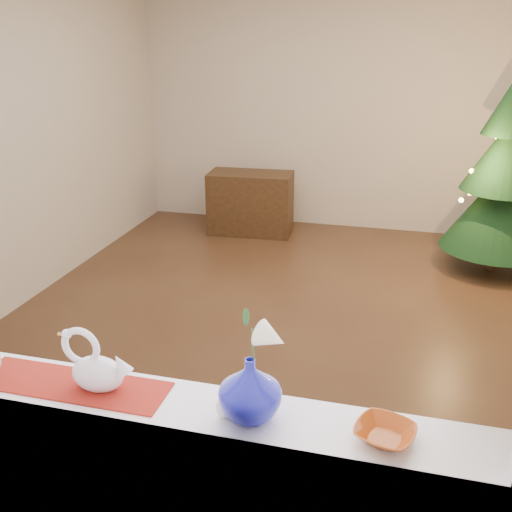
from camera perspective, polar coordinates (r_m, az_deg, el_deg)
The scene contains 14 objects.
ground at distance 4.44m, azimuth 4.08°, elevation -6.68°, with size 5.00×5.00×0.00m, color #3C2418.
wall_back at distance 6.44m, azimuth 8.71°, elevation 14.58°, with size 4.50×0.10×2.70m, color beige.
wall_front at distance 1.69m, azimuth -10.85°, elevation -4.66°, with size 4.50×0.10×2.70m, color beige.
wall_left at distance 4.90m, azimuth -22.80°, elevation 11.15°, with size 0.10×5.00×2.70m, color beige.
windowsill at distance 2.02m, azimuth -8.35°, elevation -14.65°, with size 2.20×0.26×0.04m, color white.
window_frame at distance 1.60m, azimuth -11.26°, elevation 7.18°, with size 2.22×0.06×1.60m, color white, non-canonical shape.
runner at distance 2.17m, azimuth -17.93°, elevation -12.12°, with size 0.70×0.20×0.01m, color maroon.
swan at distance 2.06m, azimuth -15.68°, elevation -10.12°, with size 0.26×0.12×0.22m, color silver, non-canonical shape.
blue_vase at distance 1.85m, azimuth -0.60°, elevation -12.70°, with size 0.24×0.24×0.25m, color navy.
lily at distance 1.74m, azimuth -0.63°, elevation -6.80°, with size 0.14×0.08×0.19m, color white, non-canonical shape.
paperweight at distance 1.91m, azimuth -2.95°, elevation -14.81°, with size 0.07×0.07×0.07m, color silver.
amber_dish at distance 1.86m, azimuth 12.75°, elevation -17.01°, with size 0.15×0.15×0.04m, color #9C3D0F.
xmas_tree at distance 5.60m, azimuth 23.61°, elevation 7.46°, with size 0.99×0.99×1.81m, color black, non-canonical shape.
side_table at distance 6.32m, azimuth -0.55°, elevation 5.32°, with size 0.90×0.45×0.68m, color black.
Camera 1 is at (0.68, -3.86, 2.08)m, focal length 40.00 mm.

